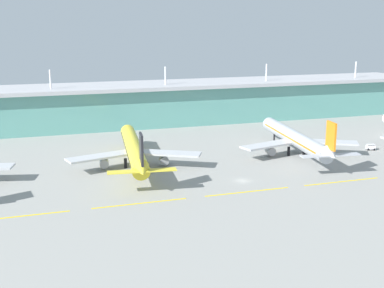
{
  "coord_description": "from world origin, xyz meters",
  "views": [
    {
      "loc": [
        -64.75,
        -147.5,
        51.03
      ],
      "look_at": [
        -8.91,
        27.28,
        7.0
      ],
      "focal_mm": 47.17,
      "sensor_mm": 36.0,
      "label": 1
    }
  ],
  "objects": [
    {
      "name": "taxiway_stripe_centre",
      "position": [
        -3.0,
        -11.0,
        0.02
      ],
      "size": [
        28.0,
        0.7,
        0.04
      ],
      "primitive_type": "cube",
      "color": "yellow",
      "rests_on": "ground"
    },
    {
      "name": "baggage_cart",
      "position": [
        67.06,
        22.4,
        1.26
      ],
      "size": [
        3.94,
        2.78,
        2.48
      ],
      "color": "silver",
      "rests_on": "ground"
    },
    {
      "name": "terminal_building",
      "position": [
        -0.0,
        104.75,
        10.65
      ],
      "size": [
        288.0,
        34.0,
        29.9
      ],
      "color": "#5B9E93",
      "rests_on": "ground"
    },
    {
      "name": "airliner_near_middle",
      "position": [
        -30.96,
        27.82,
        6.46
      ],
      "size": [
        48.47,
        71.22,
        18.9
      ],
      "color": "yellow",
      "rests_on": "ground"
    },
    {
      "name": "taxiway_stripe_west",
      "position": [
        -71.0,
        -11.0,
        0.02
      ],
      "size": [
        28.0,
        0.7,
        0.04
      ],
      "primitive_type": "cube",
      "color": "yellow",
      "rests_on": "ground"
    },
    {
      "name": "ground_plane",
      "position": [
        0.0,
        0.0,
        0.0
      ],
      "size": [
        600.0,
        600.0,
        0.0
      ],
      "primitive_type": "plane",
      "color": "gray"
    },
    {
      "name": "taxiway_stripe_mid_east",
      "position": [
        31.0,
        -11.0,
        0.02
      ],
      "size": [
        28.0,
        0.7,
        0.04
      ],
      "primitive_type": "cube",
      "color": "yellow",
      "rests_on": "ground"
    },
    {
      "name": "airliner_far_middle",
      "position": [
        33.72,
        25.72,
        6.46
      ],
      "size": [
        48.48,
        69.45,
        18.9
      ],
      "color": "#ADB2BC",
      "rests_on": "ground"
    },
    {
      "name": "taxiway_stripe_mid_west",
      "position": [
        -37.0,
        -11.0,
        0.02
      ],
      "size": [
        28.0,
        0.7,
        0.04
      ],
      "primitive_type": "cube",
      "color": "yellow",
      "rests_on": "ground"
    }
  ]
}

